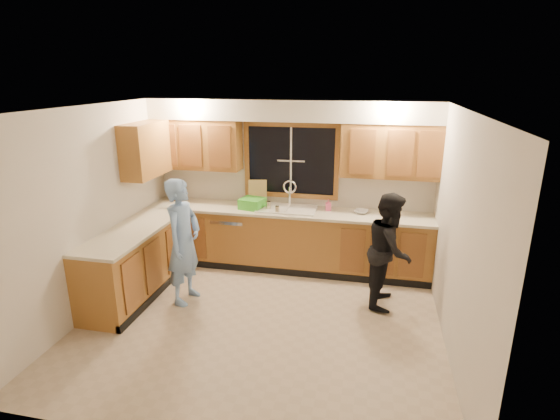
# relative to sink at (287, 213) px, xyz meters

# --- Properties ---
(floor) EXTENTS (4.20, 4.20, 0.00)m
(floor) POSITION_rel_sink_xyz_m (0.00, -1.60, -0.86)
(floor) COLOR tan
(floor) RESTS_ON ground
(ceiling) EXTENTS (4.20, 4.20, 0.00)m
(ceiling) POSITION_rel_sink_xyz_m (0.00, -1.60, 1.64)
(ceiling) COLOR white
(wall_back) EXTENTS (4.20, 0.00, 4.20)m
(wall_back) POSITION_rel_sink_xyz_m (0.00, 0.30, 0.39)
(wall_back) COLOR beige
(wall_back) RESTS_ON ground
(wall_left) EXTENTS (0.00, 3.80, 3.80)m
(wall_left) POSITION_rel_sink_xyz_m (-2.10, -1.60, 0.39)
(wall_left) COLOR beige
(wall_left) RESTS_ON ground
(wall_right) EXTENTS (0.00, 3.80, 3.80)m
(wall_right) POSITION_rel_sink_xyz_m (2.10, -1.60, 0.39)
(wall_right) COLOR beige
(wall_right) RESTS_ON ground
(base_cabinets_back) EXTENTS (4.20, 0.60, 0.88)m
(base_cabinets_back) POSITION_rel_sink_xyz_m (0.00, -0.00, -0.42)
(base_cabinets_back) COLOR #A16A2E
(base_cabinets_back) RESTS_ON ground
(base_cabinets_left) EXTENTS (0.60, 1.90, 0.88)m
(base_cabinets_left) POSITION_rel_sink_xyz_m (-1.80, -1.25, -0.42)
(base_cabinets_left) COLOR #A16A2E
(base_cabinets_left) RESTS_ON ground
(countertop_back) EXTENTS (4.20, 0.63, 0.04)m
(countertop_back) POSITION_rel_sink_xyz_m (0.00, -0.02, 0.04)
(countertop_back) COLOR beige
(countertop_back) RESTS_ON base_cabinets_back
(countertop_left) EXTENTS (0.63, 1.90, 0.04)m
(countertop_left) POSITION_rel_sink_xyz_m (-1.79, -1.25, 0.04)
(countertop_left) COLOR beige
(countertop_left) RESTS_ON base_cabinets_left
(upper_cabinets_left) EXTENTS (1.35, 0.33, 0.75)m
(upper_cabinets_left) POSITION_rel_sink_xyz_m (-1.43, 0.13, 0.96)
(upper_cabinets_left) COLOR #A16A2E
(upper_cabinets_left) RESTS_ON wall_back
(upper_cabinets_right) EXTENTS (1.35, 0.33, 0.75)m
(upper_cabinets_right) POSITION_rel_sink_xyz_m (1.43, 0.13, 0.96)
(upper_cabinets_right) COLOR #A16A2E
(upper_cabinets_right) RESTS_ON wall_back
(upper_cabinets_return) EXTENTS (0.33, 0.90, 0.75)m
(upper_cabinets_return) POSITION_rel_sink_xyz_m (-1.94, -0.48, 0.96)
(upper_cabinets_return) COLOR #A16A2E
(upper_cabinets_return) RESTS_ON wall_left
(soffit) EXTENTS (4.20, 0.35, 0.30)m
(soffit) POSITION_rel_sink_xyz_m (0.00, 0.12, 1.49)
(soffit) COLOR silver
(soffit) RESTS_ON wall_back
(window_frame) EXTENTS (1.44, 0.03, 1.14)m
(window_frame) POSITION_rel_sink_xyz_m (0.00, 0.29, 0.74)
(window_frame) COLOR black
(window_frame) RESTS_ON wall_back
(sink) EXTENTS (0.86, 0.52, 0.57)m
(sink) POSITION_rel_sink_xyz_m (0.00, 0.00, 0.00)
(sink) COLOR white
(sink) RESTS_ON countertop_back
(dishwasher) EXTENTS (0.60, 0.56, 0.82)m
(dishwasher) POSITION_rel_sink_xyz_m (-0.85, -0.01, -0.45)
(dishwasher) COLOR white
(dishwasher) RESTS_ON floor
(stove) EXTENTS (0.58, 0.75, 0.90)m
(stove) POSITION_rel_sink_xyz_m (-1.80, -1.82, -0.41)
(stove) COLOR white
(stove) RESTS_ON floor
(man) EXTENTS (0.46, 0.64, 1.63)m
(man) POSITION_rel_sink_xyz_m (-1.08, -1.28, -0.05)
(man) COLOR #77A1E0
(man) RESTS_ON floor
(woman) EXTENTS (0.64, 0.77, 1.47)m
(woman) POSITION_rel_sink_xyz_m (1.47, -0.81, -0.13)
(woman) COLOR black
(woman) RESTS_ON floor
(knife_block) EXTENTS (0.15, 0.14, 0.24)m
(knife_block) POSITION_rel_sink_xyz_m (-1.85, 0.11, 0.18)
(knife_block) COLOR brown
(knife_block) RESTS_ON countertop_back
(cutting_board) EXTENTS (0.29, 0.15, 0.37)m
(cutting_board) POSITION_rel_sink_xyz_m (-0.51, 0.22, 0.24)
(cutting_board) COLOR tan
(cutting_board) RESTS_ON countertop_back
(dish_crate) EXTENTS (0.39, 0.37, 0.15)m
(dish_crate) POSITION_rel_sink_xyz_m (-0.52, -0.04, 0.13)
(dish_crate) COLOR green
(dish_crate) RESTS_ON countertop_back
(soap_bottle) EXTENTS (0.09, 0.09, 0.17)m
(soap_bottle) POSITION_rel_sink_xyz_m (0.60, 0.09, 0.14)
(soap_bottle) COLOR #E8588B
(soap_bottle) RESTS_ON countertop_back
(bowl) EXTENTS (0.24, 0.24, 0.05)m
(bowl) POSITION_rel_sink_xyz_m (1.08, 0.05, 0.08)
(bowl) COLOR silver
(bowl) RESTS_ON countertop_back
(can_left) EXTENTS (0.10, 0.10, 0.13)m
(can_left) POSITION_rel_sink_xyz_m (-0.27, -0.08, 0.12)
(can_left) COLOR #BBAF8F
(can_left) RESTS_ON countertop_back
(can_right) EXTENTS (0.07, 0.07, 0.11)m
(can_right) POSITION_rel_sink_xyz_m (-0.10, -0.21, 0.11)
(can_right) COLOR #BBAF8F
(can_right) RESTS_ON countertop_back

